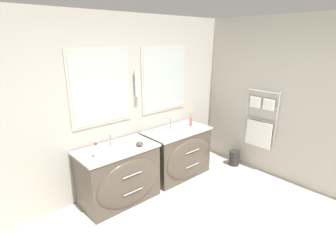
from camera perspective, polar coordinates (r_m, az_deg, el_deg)
wall_back at (r=3.93m, az=-11.64°, el=4.31°), size 5.98×0.15×2.60m
wall_right at (r=4.70m, az=20.72°, el=5.53°), size 0.13×4.20×2.60m
vanity_left at (r=3.83m, az=-10.44°, el=-10.45°), size 1.10×0.68×0.82m
vanity_right at (r=4.45m, az=2.29°, el=-5.84°), size 1.10×0.68×0.82m
faucet_left at (r=3.78m, az=-12.37°, el=-2.93°), size 0.17×0.11×0.17m
faucet_right at (r=4.41m, az=0.66°, el=0.63°), size 0.17×0.11×0.17m
toiletry_bottle at (r=3.42m, az=-15.34°, el=-5.25°), size 0.07×0.07×0.20m
amenity_bowl at (r=3.70m, az=-6.21°, el=-3.87°), size 0.11×0.11×0.06m
flower_vase at (r=4.52m, az=4.99°, el=1.36°), size 0.05×0.05×0.28m
soap_dish at (r=4.03m, az=1.06°, el=-2.07°), size 0.10×0.07×0.04m
waste_bin at (r=5.07m, az=14.19°, el=-6.72°), size 0.20×0.20×0.27m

